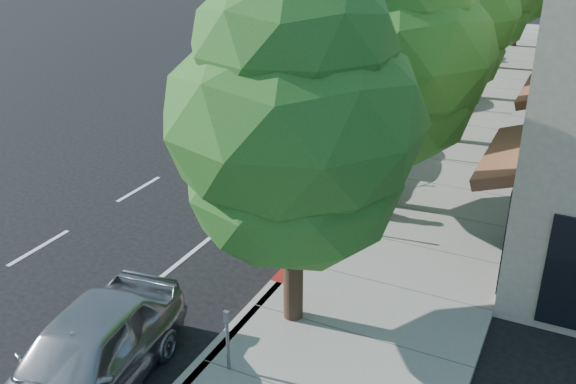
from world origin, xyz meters
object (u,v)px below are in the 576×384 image
Objects in this scene: street_tree_2 at (449,16)px; bicycle at (268,208)px; street_tree_1 at (395,56)px; silver_suv at (333,146)px; dark_sedan at (421,89)px; white_pickup at (436,55)px; near_car_a at (85,357)px; pedestrian at (528,136)px; cyclist at (319,180)px; street_tree_0 at (294,124)px; dark_suv_far at (441,44)px.

street_tree_2 is 3.47× the size of bicycle.
street_tree_1 reaches higher than silver_suv.
dark_sedan is 6.78m from white_pickup.
white_pickup is at bearing 90.27° from silver_suv.
silver_suv is (-2.40, 1.94, -3.52)m from street_tree_1.
near_car_a reaches higher than dark_sedan.
pedestrian is at bearing -52.35° from dark_sedan.
pedestrian is at bearing -56.51° from white_pickup.
white_pickup is (-1.26, 18.00, -0.23)m from cyclist.
bicycle is 9.60m from pedestrian.
street_tree_0 is 16.80m from dark_sedan.
street_tree_1 is 5.14m from bicycle.
bicycle is 21.44m from dark_suv_far.
pedestrian is at bearing 62.65° from near_car_a.
white_pickup is at bearing 99.54° from street_tree_1.
street_tree_2 is 16.10m from near_car_a.
street_tree_0 is 1.36× the size of dark_suv_far.
street_tree_2 reaches higher than street_tree_1.
street_tree_1 is at bearing -90.00° from street_tree_2.
street_tree_0 is 3.39× the size of bicycle.
silver_suv is at bearing -4.23° from bicycle.
dark_sedan is (0.61, 8.36, -0.13)m from silver_suv.
street_tree_2 is 1.49× the size of white_pickup.
street_tree_1 is 10.40m from near_car_a.
bicycle is 0.43× the size of white_pickup.
street_tree_0 is 6.00m from street_tree_1.
cyclist is 0.32× the size of silver_suv.
street_tree_1 is at bearing 90.00° from street_tree_0.
silver_suv reaches higher than white_pickup.
cyclist is at bearing -82.50° from dark_suv_far.
street_tree_0 is 5.70m from bicycle.
cyclist is at bearing 107.74° from street_tree_0.
pedestrian is at bearing -62.27° from dark_suv_far.
street_tree_0 is 0.98× the size of street_tree_2.
cyclist reaches higher than pedestrian.
cyclist reaches higher than white_pickup.
bicycle is 1.35× the size of pedestrian.
street_tree_2 is at bearing 57.92° from silver_suv.
street_tree_1 reaches higher than street_tree_0.
pedestrian is (3.10, -0.63, -3.55)m from street_tree_2.
white_pickup is 26.51m from near_car_a.
white_pickup is 3.14× the size of pedestrian.
bicycle is 19.47m from white_pickup.
street_tree_0 is at bearing -90.00° from street_tree_2.
dark_suv_far is (-1.50, 19.96, -0.05)m from cyclist.
near_car_a is at bearing 177.12° from bicycle.
street_tree_2 reaches higher than white_pickup.
cyclist is at bearing -76.21° from silver_suv.
pedestrian is (3.10, 5.37, -3.41)m from street_tree_1.
street_tree_0 is at bearing -90.81° from dark_sedan.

